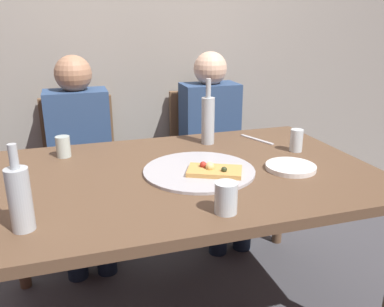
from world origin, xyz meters
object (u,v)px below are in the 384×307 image
at_px(pizza_slice_last, 214,170).
at_px(tumbler_far, 296,140).
at_px(wine_glass, 226,198).
at_px(pizza_tray, 199,171).
at_px(chair_left, 81,161).
at_px(wine_bottle, 20,198).
at_px(dining_table, 184,186).
at_px(table_knife, 257,139).
at_px(guest_in_sweater, 81,149).
at_px(beer_bottle, 208,119).
at_px(tumbler_near, 63,147).
at_px(guest_in_beanie, 214,137).
at_px(plate_stack, 291,167).
at_px(chair_right, 206,149).

distance_m(pizza_slice_last, tumbler_far, 0.53).
xyz_separation_m(pizza_slice_last, wine_glass, (-0.08, -0.32, 0.03)).
distance_m(pizza_tray, chair_left, 1.08).
bearing_deg(wine_bottle, chair_left, 80.68).
bearing_deg(dining_table, pizza_slice_last, -40.28).
distance_m(pizza_slice_last, table_knife, 0.57).
distance_m(tumbler_far, guest_in_sweater, 1.22).
relative_size(pizza_tray, chair_left, 0.52).
distance_m(wine_glass, chair_left, 1.42).
height_order(beer_bottle, table_knife, beer_bottle).
height_order(wine_bottle, table_knife, wine_bottle).
relative_size(beer_bottle, tumbler_far, 3.07).
height_order(tumbler_near, guest_in_beanie, guest_in_beanie).
bearing_deg(pizza_slice_last, chair_left, 116.46).
xyz_separation_m(tumbler_near, wine_glass, (0.51, -0.75, 0.00)).
xyz_separation_m(pizza_tray, tumbler_near, (-0.54, 0.38, 0.04)).
relative_size(tumbler_near, table_knife, 0.45).
xyz_separation_m(dining_table, plate_stack, (0.44, -0.12, 0.08)).
xyz_separation_m(pizza_slice_last, tumbler_far, (0.49, 0.18, 0.03)).
xyz_separation_m(pizza_tray, chair_right, (0.37, 0.95, -0.24)).
distance_m(wine_glass, chair_right, 1.42).
xyz_separation_m(pizza_slice_last, guest_in_beanie, (0.32, 0.86, -0.13)).
bearing_deg(chair_left, wine_bottle, 80.68).
distance_m(tumbler_near, chair_right, 1.11).
xyz_separation_m(tumbler_far, guest_in_beanie, (-0.17, 0.68, -0.16)).
relative_size(pizza_tray, wine_bottle, 1.72).
bearing_deg(tumbler_near, chair_left, 81.80).
relative_size(pizza_slice_last, beer_bottle, 0.76).
bearing_deg(pizza_tray, chair_left, 115.66).
relative_size(pizza_tray, tumbler_far, 4.33).
bearing_deg(guest_in_sweater, tumbler_far, 145.78).
height_order(plate_stack, table_knife, plate_stack).
xyz_separation_m(pizza_slice_last, wine_bottle, (-0.71, -0.24, 0.08)).
relative_size(pizza_slice_last, chair_right, 0.28).
bearing_deg(wine_glass, plate_stack, 34.58).
xyz_separation_m(tumbler_far, chair_right, (-0.17, 0.83, -0.29)).
bearing_deg(chair_left, table_knife, 146.06).
relative_size(wine_glass, chair_left, 0.12).
relative_size(wine_glass, table_knife, 0.49).
bearing_deg(guest_in_beanie, guest_in_sweater, 0.00).
xyz_separation_m(tumbler_near, chair_left, (0.08, 0.58, -0.28)).
distance_m(dining_table, chair_right, 1.03).
bearing_deg(guest_in_sweater, chair_right, -169.63).
xyz_separation_m(tumbler_near, plate_stack, (0.93, -0.46, -0.04)).
relative_size(beer_bottle, chair_left, 0.37).
distance_m(table_knife, chair_left, 1.11).
bearing_deg(guest_in_beanie, chair_right, -90.00).
height_order(plate_stack, guest_in_beanie, guest_in_beanie).
xyz_separation_m(table_knife, chair_left, (-0.90, 0.60, -0.24)).
height_order(wine_bottle, beer_bottle, beer_bottle).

